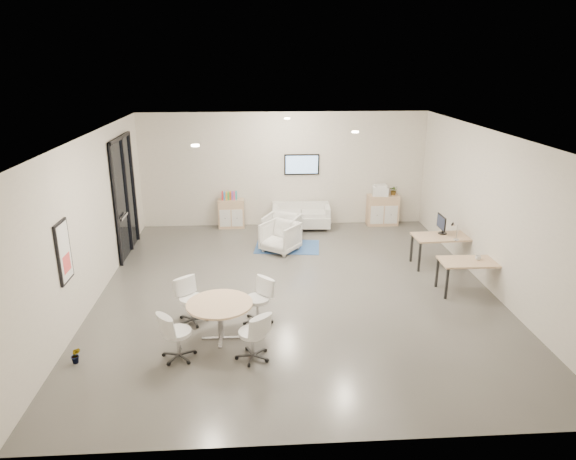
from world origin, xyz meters
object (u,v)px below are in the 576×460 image
Objects in this scene: loveseat at (301,217)px; desk_rear at (444,239)px; sideboard_left at (231,214)px; sideboard_right at (382,210)px; armchair_left at (280,236)px; round_table at (220,308)px; armchair_right at (282,228)px; desk_front at (473,264)px.

loveseat is 4.27m from desk_rear.
sideboard_right reaches higher than sideboard_left.
loveseat is (1.97, -0.19, -0.08)m from sideboard_left.
armchair_left is 4.35m from round_table.
armchair_right is (0.07, 0.53, 0.02)m from armchair_left.
desk_rear is at bearing -32.60° from sideboard_left.
armchair_left is (1.29, -2.00, 0.00)m from sideboard_left.
desk_front is at bearing -89.61° from desk_rear.
loveseat is 1.47× the size of round_table.
round_table is at bearing -81.94° from armchair_right.
armchair_left is 0.96× the size of armchair_right.
sideboard_left is 6.17m from round_table.
armchair_right is (-2.98, -1.44, -0.01)m from sideboard_right.
loveseat is 1.24× the size of desk_front.
desk_rear is (3.63, -1.72, 0.23)m from armchair_right.
armchair_left is at bearing 159.62° from desk_rear.
armchair_right is 4.88m from round_table.
sideboard_right reaches higher than desk_rear.
sideboard_left and armchair_left have the same top height.
round_table is at bearing -151.43° from desk_rear.
armchair_right is at bearing -112.26° from loveseat.
sideboard_left reaches higher than desk_front.
sideboard_right is 0.78× the size of round_table.
desk_rear reaches higher than round_table.
desk_rear is (0.65, -3.17, 0.22)m from sideboard_right.
loveseat is at bearing -5.50° from sideboard_left.
armchair_left is (-0.68, -1.81, 0.08)m from loveseat.
desk_rear is 1.42m from desk_front.
round_table is (-4.27, -6.14, 0.16)m from sideboard_right.
loveseat is at bearing 72.29° from round_table.
armchair_left reaches higher than loveseat.
desk_front is at bearing -51.76° from loveseat.
sideboard_left is 0.95× the size of armchair_right.
desk_front is at bearing -80.98° from sideboard_right.
armchair_right reaches higher than desk_front.
armchair_right reaches higher than loveseat.
desk_rear is at bearing 94.06° from desk_front.
sideboard_left is at bearing 177.77° from loveseat.
armchair_right is at bearing -154.11° from sideboard_right.
sideboard_right reaches higher than armchair_right.
loveseat is 2.01× the size of armchair_left.
armchair_right reaches higher than armchair_left.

